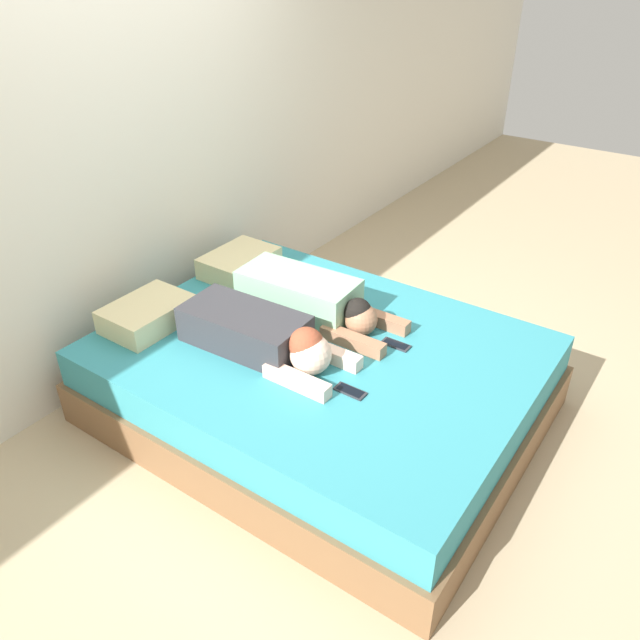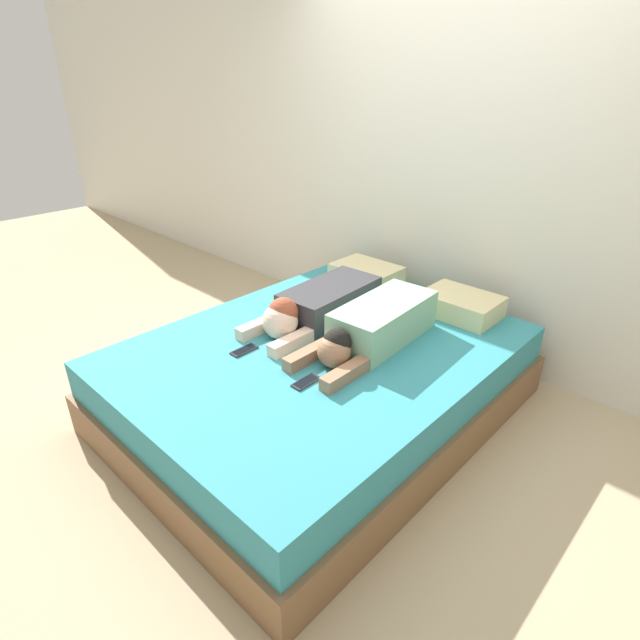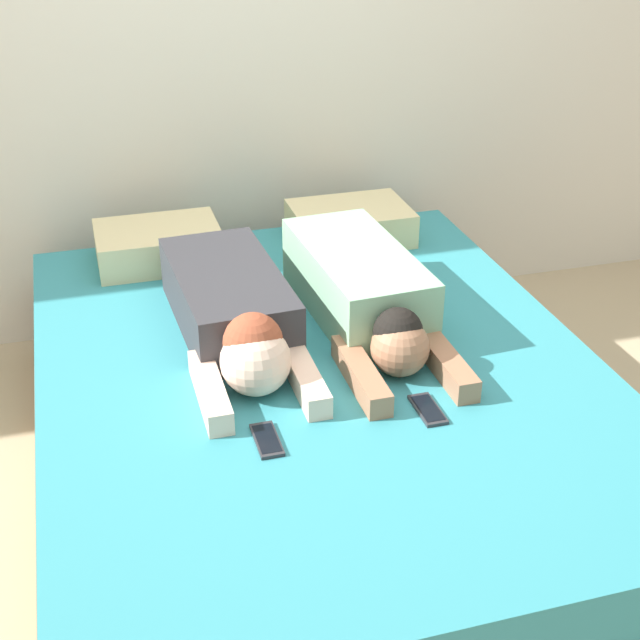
# 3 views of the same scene
# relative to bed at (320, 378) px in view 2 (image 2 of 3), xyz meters

# --- Properties ---
(ground_plane) EXTENTS (12.00, 12.00, 0.00)m
(ground_plane) POSITION_rel_bed_xyz_m (0.00, 0.00, -0.22)
(ground_plane) COLOR tan
(wall_back) EXTENTS (12.00, 0.06, 2.60)m
(wall_back) POSITION_rel_bed_xyz_m (0.00, 1.25, 1.08)
(wall_back) COLOR silver
(wall_back) RESTS_ON ground_plane
(bed) EXTENTS (1.73, 2.21, 0.45)m
(bed) POSITION_rel_bed_xyz_m (0.00, 0.00, 0.00)
(bed) COLOR brown
(bed) RESTS_ON ground_plane
(pillow_head_left) EXTENTS (0.45, 0.33, 0.13)m
(pillow_head_left) POSITION_rel_bed_xyz_m (-0.38, 0.88, 0.30)
(pillow_head_left) COLOR beige
(pillow_head_left) RESTS_ON bed
(pillow_head_right) EXTENTS (0.45, 0.33, 0.13)m
(pillow_head_right) POSITION_rel_bed_xyz_m (0.38, 0.88, 0.30)
(pillow_head_right) COLOR beige
(pillow_head_right) RESTS_ON bed
(person_left) EXTENTS (0.35, 0.95, 0.24)m
(person_left) POSITION_rel_bed_xyz_m (-0.22, 0.20, 0.33)
(person_left) COLOR #333338
(person_left) RESTS_ON bed
(person_right) EXTENTS (0.34, 0.97, 0.22)m
(person_right) POSITION_rel_bed_xyz_m (0.21, 0.21, 0.33)
(person_right) COLOR #8CBF99
(person_right) RESTS_ON bed
(cell_phone_left) EXTENTS (0.06, 0.15, 0.01)m
(cell_phone_left) POSITION_rel_bed_xyz_m (-0.25, -0.34, 0.23)
(cell_phone_left) COLOR #2D2D33
(cell_phone_left) RESTS_ON bed
(cell_phone_right) EXTENTS (0.06, 0.15, 0.01)m
(cell_phone_right) POSITION_rel_bed_xyz_m (0.22, -0.33, 0.23)
(cell_phone_right) COLOR #2D2D33
(cell_phone_right) RESTS_ON bed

